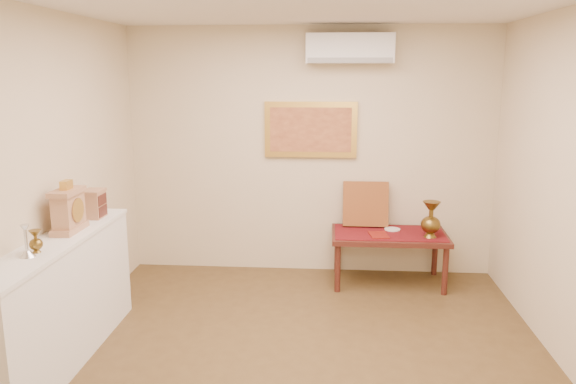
# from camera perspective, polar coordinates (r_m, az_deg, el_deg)

# --- Properties ---
(floor) EXTENTS (4.50, 4.50, 0.00)m
(floor) POSITION_cam_1_polar(r_m,az_deg,el_deg) (4.46, 1.04, -17.64)
(floor) COLOR brown
(floor) RESTS_ON ground
(wall_back) EXTENTS (4.00, 0.02, 2.70)m
(wall_back) POSITION_cam_1_polar(r_m,az_deg,el_deg) (6.18, 2.31, 4.07)
(wall_back) COLOR beige
(wall_back) RESTS_ON ground
(wall_front) EXTENTS (4.00, 0.02, 2.70)m
(wall_front) POSITION_cam_1_polar(r_m,az_deg,el_deg) (1.84, -3.06, -15.74)
(wall_front) COLOR beige
(wall_front) RESTS_ON ground
(wall_left) EXTENTS (0.02, 4.50, 2.70)m
(wall_left) POSITION_cam_1_polar(r_m,az_deg,el_deg) (4.54, -24.99, 0.01)
(wall_left) COLOR beige
(wall_left) RESTS_ON ground
(candlestick) EXTENTS (0.11, 0.11, 0.23)m
(candlestick) POSITION_cam_1_polar(r_m,az_deg,el_deg) (4.20, -25.07, -4.51)
(candlestick) COLOR silver
(candlestick) RESTS_ON display_ledge
(brass_urn_small) EXTENTS (0.09, 0.09, 0.21)m
(brass_urn_small) POSITION_cam_1_polar(r_m,az_deg,el_deg) (4.27, -24.28, -4.28)
(brass_urn_small) COLOR brown
(brass_urn_small) RESTS_ON display_ledge
(table_cloth) EXTENTS (1.14, 0.59, 0.01)m
(table_cloth) POSITION_cam_1_polar(r_m,az_deg,el_deg) (6.01, 10.25, -4.11)
(table_cloth) COLOR maroon
(table_cloth) RESTS_ON low_table
(brass_urn_tall) EXTENTS (0.20, 0.20, 0.45)m
(brass_urn_tall) POSITION_cam_1_polar(r_m,az_deg,el_deg) (5.88, 14.33, -2.33)
(brass_urn_tall) COLOR brown
(brass_urn_tall) RESTS_ON table_cloth
(plate) EXTENTS (0.17, 0.17, 0.01)m
(plate) POSITION_cam_1_polar(r_m,az_deg,el_deg) (6.12, 10.55, -3.74)
(plate) COLOR white
(plate) RESTS_ON table_cloth
(menu) EXTENTS (0.21, 0.27, 0.01)m
(menu) POSITION_cam_1_polar(r_m,az_deg,el_deg) (5.88, 9.20, -4.33)
(menu) COLOR maroon
(menu) RESTS_ON table_cloth
(cushion) EXTENTS (0.49, 0.20, 0.50)m
(cushion) POSITION_cam_1_polar(r_m,az_deg,el_deg) (6.18, 7.88, -1.20)
(cushion) COLOR maroon
(cushion) RESTS_ON table_cloth
(display_ledge) EXTENTS (0.37, 2.02, 0.98)m
(display_ledge) POSITION_cam_1_polar(r_m,az_deg,el_deg) (4.70, -22.15, -10.32)
(display_ledge) COLOR white
(display_ledge) RESTS_ON floor
(mantel_clock) EXTENTS (0.17, 0.36, 0.41)m
(mantel_clock) POSITION_cam_1_polar(r_m,az_deg,el_deg) (4.71, -21.39, -1.71)
(mantel_clock) COLOR tan
(mantel_clock) RESTS_ON display_ledge
(wooden_chest) EXTENTS (0.16, 0.21, 0.24)m
(wooden_chest) POSITION_cam_1_polar(r_m,az_deg,el_deg) (5.11, -19.10, -1.12)
(wooden_chest) COLOR tan
(wooden_chest) RESTS_ON display_ledge
(low_table) EXTENTS (1.20, 0.70, 0.55)m
(low_table) POSITION_cam_1_polar(r_m,az_deg,el_deg) (6.03, 10.23, -4.74)
(low_table) COLOR #491D16
(low_table) RESTS_ON floor
(painting) EXTENTS (1.00, 0.06, 0.60)m
(painting) POSITION_cam_1_polar(r_m,az_deg,el_deg) (6.12, 2.32, 6.35)
(painting) COLOR gold
(painting) RESTS_ON wall_back
(ac_unit) EXTENTS (0.90, 0.25, 0.30)m
(ac_unit) POSITION_cam_1_polar(r_m,az_deg,el_deg) (5.99, 6.30, 14.29)
(ac_unit) COLOR silver
(ac_unit) RESTS_ON wall_back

